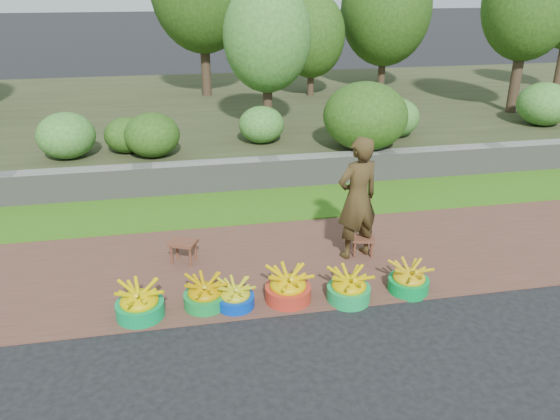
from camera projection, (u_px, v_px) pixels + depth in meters
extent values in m
plane|color=black|center=(329.00, 311.00, 6.32)|extent=(120.00, 120.00, 0.00)
cube|color=brown|center=(304.00, 259.00, 7.44)|extent=(80.00, 2.50, 0.02)
cube|color=#346B14|center=(277.00, 204.00, 9.24)|extent=(80.00, 1.50, 0.04)
cube|color=slate|center=(269.00, 173.00, 9.91)|extent=(80.00, 0.35, 0.55)
cube|color=#353B1F|center=(237.00, 113.00, 14.34)|extent=(80.00, 10.00, 0.50)
cylinder|color=#392B1D|center=(382.00, 63.00, 15.99)|extent=(0.21, 0.21, 1.47)
ellipsoid|color=#2A5015|center=(386.00, 8.00, 15.40)|extent=(2.56, 2.56, 3.20)
cylinder|color=#392B1D|center=(268.00, 97.00, 11.65)|extent=(0.20, 0.20, 1.38)
ellipsoid|color=#3E792C|center=(267.00, 36.00, 11.16)|extent=(1.82, 1.82, 2.27)
cylinder|color=#392B1D|center=(311.00, 76.00, 15.00)|extent=(0.18, 0.18, 1.07)
ellipsoid|color=#2A5015|center=(312.00, 35.00, 14.58)|extent=(1.79, 1.79, 2.24)
cylinder|color=#392B1D|center=(517.00, 73.00, 13.02)|extent=(0.25, 0.25, 1.88)
ellipsoid|color=#2A5015|center=(528.00, 3.00, 12.40)|extent=(2.05, 2.05, 2.57)
cylinder|color=#392B1D|center=(205.00, 58.00, 14.84)|extent=(0.26, 0.26, 2.01)
ellipsoid|color=#3E792C|center=(395.00, 117.00, 11.21)|extent=(0.99, 0.99, 0.79)
ellipsoid|color=#2A5015|center=(152.00, 135.00, 9.94)|extent=(1.00, 1.00, 0.80)
ellipsoid|color=#3E792C|center=(262.00, 125.00, 10.80)|extent=(0.90, 0.90, 0.72)
ellipsoid|color=#2A5015|center=(370.00, 123.00, 10.81)|extent=(0.99, 0.99, 0.79)
ellipsoid|color=#2A5015|center=(127.00, 135.00, 10.21)|extent=(0.82, 0.82, 0.66)
ellipsoid|color=#3E792C|center=(544.00, 104.00, 12.04)|extent=(1.17, 1.17, 0.93)
ellipsoid|color=#2A5015|center=(365.00, 116.00, 10.27)|extent=(1.60, 1.60, 1.28)
ellipsoid|color=#3E792C|center=(66.00, 136.00, 9.86)|extent=(1.04, 1.04, 0.83)
cylinder|color=#038E45|center=(140.00, 310.00, 6.16)|extent=(0.54, 0.54, 0.20)
ellipsoid|color=#C1AD00|center=(139.00, 298.00, 6.10)|extent=(0.48, 0.48, 0.31)
cylinder|color=#118936|center=(205.00, 300.00, 6.36)|extent=(0.50, 0.50, 0.18)
ellipsoid|color=#B08600|center=(204.00, 290.00, 6.30)|extent=(0.44, 0.44, 0.28)
cylinder|color=#0235B4|center=(235.00, 301.00, 6.35)|extent=(0.44, 0.44, 0.16)
ellipsoid|color=#B2B012|center=(235.00, 292.00, 6.30)|extent=(0.39, 0.39, 0.25)
cylinder|color=#AF2C1C|center=(288.00, 294.00, 6.47)|extent=(0.55, 0.55, 0.20)
ellipsoid|color=#CDA400|center=(288.00, 282.00, 6.41)|extent=(0.48, 0.48, 0.31)
cylinder|color=#139647|center=(348.00, 293.00, 6.49)|extent=(0.52, 0.52, 0.19)
ellipsoid|color=#C3A300|center=(349.00, 283.00, 6.43)|extent=(0.46, 0.46, 0.30)
cylinder|color=#008B36|center=(408.00, 285.00, 6.67)|extent=(0.50, 0.50, 0.18)
ellipsoid|color=#BE970D|center=(409.00, 275.00, 6.62)|extent=(0.44, 0.44, 0.28)
cube|color=brown|center=(183.00, 243.00, 7.25)|extent=(0.43, 0.39, 0.04)
cylinder|color=brown|center=(172.00, 255.00, 7.25)|extent=(0.04, 0.04, 0.27)
cylinder|color=brown|center=(190.00, 257.00, 7.20)|extent=(0.04, 0.04, 0.27)
cylinder|color=brown|center=(177.00, 249.00, 7.42)|extent=(0.04, 0.04, 0.27)
cylinder|color=brown|center=(195.00, 251.00, 7.36)|extent=(0.04, 0.04, 0.27)
cube|color=brown|center=(363.00, 239.00, 7.44)|extent=(0.35, 0.30, 0.04)
cylinder|color=brown|center=(355.00, 250.00, 7.43)|extent=(0.03, 0.03, 0.23)
cylinder|color=brown|center=(372.00, 250.00, 7.42)|extent=(0.03, 0.03, 0.23)
cylinder|color=brown|center=(354.00, 244.00, 7.58)|extent=(0.03, 0.03, 0.23)
cylinder|color=brown|center=(371.00, 245.00, 7.56)|extent=(0.03, 0.03, 0.23)
imported|color=black|center=(357.00, 198.00, 7.21)|extent=(0.71, 0.56, 1.69)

